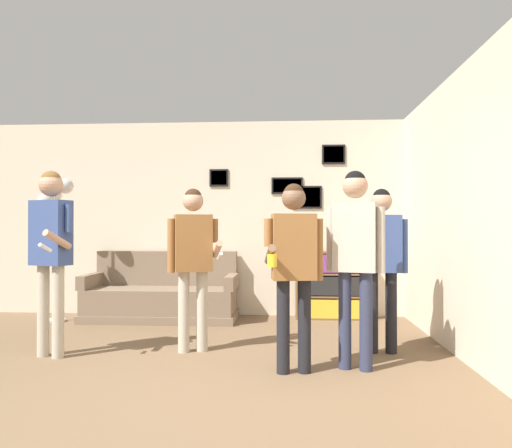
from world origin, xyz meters
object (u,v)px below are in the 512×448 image
at_px(floor_lamp, 55,208).
at_px(person_spectator_far_right, 382,253).
at_px(couch, 162,297).
at_px(bookshelf, 331,285).
at_px(person_player_foreground_left, 51,241).
at_px(person_player_foreground_center, 193,252).
at_px(person_spectator_near_bookshelf, 355,247).
at_px(person_watcher_holding_cup, 294,258).

height_order(floor_lamp, person_spectator_far_right, floor_lamp).
xyz_separation_m(couch, bookshelf, (2.25, 0.20, 0.16)).
height_order(couch, person_player_foreground_left, person_player_foreground_left).
xyz_separation_m(person_player_foreground_center, person_spectator_near_bookshelf, (1.51, -0.53, 0.07)).
height_order(bookshelf, person_spectator_near_bookshelf, person_spectator_near_bookshelf).
bearing_deg(person_player_foreground_left, couch, 74.39).
xyz_separation_m(bookshelf, person_spectator_far_right, (0.33, -1.83, 0.52)).
xyz_separation_m(person_player_foreground_left, person_watcher_holding_cup, (2.28, -0.37, -0.12)).
distance_m(person_player_foreground_center, person_watcher_holding_cup, 1.18).
relative_size(couch, person_player_foreground_left, 1.14).
bearing_deg(couch, person_spectator_near_bookshelf, -44.62).
bearing_deg(floor_lamp, person_spectator_near_bookshelf, -28.59).
bearing_deg(person_spectator_far_right, person_player_foreground_center, -177.94).
distance_m(floor_lamp, person_watcher_holding_cup, 3.75).
xyz_separation_m(person_player_foreground_center, person_spectator_far_right, (1.84, 0.07, -0.01)).
bearing_deg(person_player_foreground_left, person_spectator_far_right, 6.44).
bearing_deg(person_player_foreground_center, bookshelf, 51.51).
bearing_deg(floor_lamp, bookshelf, 7.33).
bearing_deg(couch, bookshelf, 4.97).
relative_size(person_player_foreground_center, person_watcher_holding_cup, 1.01).
xyz_separation_m(person_player_foreground_left, person_player_foreground_center, (1.30, 0.29, -0.11)).
relative_size(person_spectator_near_bookshelf, person_spectator_far_right, 1.07).
bearing_deg(person_spectator_far_right, bookshelf, 100.39).
xyz_separation_m(person_player_foreground_center, person_watcher_holding_cup, (0.98, -0.66, -0.01)).
relative_size(bookshelf, person_player_foreground_center, 0.59).
relative_size(couch, person_player_foreground_center, 1.25).
distance_m(person_player_foreground_center, person_spectator_near_bookshelf, 1.60).
distance_m(person_player_foreground_left, person_spectator_far_right, 3.16).
xyz_separation_m(couch, floor_lamp, (-1.34, -0.27, 1.18)).
distance_m(person_player_foreground_left, person_spectator_near_bookshelf, 2.82).
bearing_deg(person_watcher_holding_cup, person_player_foreground_center, 145.95).
bearing_deg(person_spectator_near_bookshelf, floor_lamp, 151.41).
relative_size(person_watcher_holding_cup, person_spectator_far_right, 0.99).
bearing_deg(person_player_foreground_center, couch, 113.73).
bearing_deg(person_watcher_holding_cup, person_spectator_far_right, 40.28).
bearing_deg(floor_lamp, couch, 11.22).
bearing_deg(person_watcher_holding_cup, bookshelf, 78.39).
bearing_deg(couch, person_spectator_far_right, -32.23).
bearing_deg(person_player_foreground_center, person_spectator_far_right, 2.06).
distance_m(couch, person_spectator_near_bookshelf, 3.25).
distance_m(bookshelf, floor_lamp, 3.76).
bearing_deg(person_player_foreground_center, person_spectator_near_bookshelf, -19.29).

